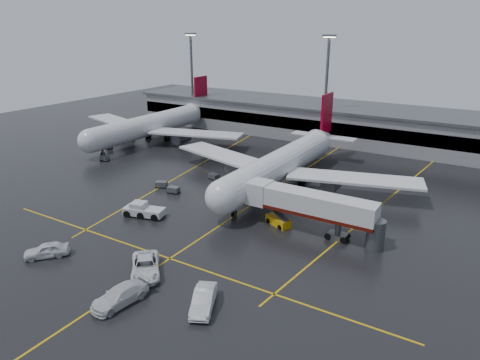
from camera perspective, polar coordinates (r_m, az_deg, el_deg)
The scene contains 22 objects.
ground at distance 72.41m, azimuth 2.18°, elevation -2.81°, with size 220.00×220.00×0.00m, color black.
apron_line_centre at distance 72.41m, azimuth 2.18°, elevation -2.80°, with size 0.25×90.00×0.02m, color gold.
apron_line_stop at distance 56.17m, azimuth -9.12°, elevation -10.06°, with size 60.00×0.25×0.02m, color gold.
apron_line_left at distance 90.67m, azimuth -5.73°, elevation 1.78°, with size 0.25×70.00×0.02m, color gold.
apron_line_right at distance 75.23m, azimuth 18.09°, elevation -2.93°, with size 0.25×70.00×0.02m, color gold.
terminal at distance 113.69m, azimuth 14.29°, elevation 7.16°, with size 122.00×19.00×8.60m.
light_mast_left at distance 127.67m, azimuth -6.29°, elevation 13.56°, with size 3.00×1.20×25.45m.
light_mast_mid at distance 108.09m, azimuth 11.18°, elevation 12.25°, with size 3.00×1.20×25.45m.
main_airliner at distance 79.11m, azimuth 5.68°, elevation 2.30°, with size 48.80×45.60×14.10m.
second_airliner at distance 112.02m, azimuth -11.24°, elevation 7.16°, with size 48.80×45.60×14.10m.
jet_bridge at distance 61.17m, azimuth 9.16°, elevation -3.41°, with size 19.90×3.40×6.05m.
pushback_tractor at distance 68.32m, azimuth -12.49°, elevation -3.90°, with size 6.63×4.02×2.22m.
belt_loader at distance 64.14m, azimuth 5.01°, elevation -5.33°, with size 4.34×3.15×2.53m.
service_van_a at distance 53.13m, azimuth -12.20°, elevation -10.94°, with size 3.18×6.90×1.92m, color white.
service_van_b at distance 48.76m, azimuth -15.38°, elevation -14.30°, with size 2.61×6.41×1.86m, color silver.
service_van_c at distance 46.61m, azimuth -4.76°, elevation -15.28°, with size 2.02×5.79×1.91m, color silver.
service_van_d at distance 60.58m, azimuth -23.87°, elevation -8.33°, with size 2.16×5.37×1.83m, color silver.
baggage_cart_a at distance 76.67m, azimuth -8.66°, elevation -1.23°, with size 2.17×1.58×1.12m.
baggage_cart_b at distance 79.66m, azimuth -10.19°, elevation -0.51°, with size 2.37×2.04×1.12m.
baggage_cart_c at distance 82.64m, azimuth -3.38°, elevation 0.51°, with size 2.28×1.80×1.12m.
baggage_cart_d at distance 107.68m, azimuth -16.74°, elevation 4.24°, with size 2.36×2.01×1.12m.
baggage_cart_e at distance 98.35m, azimuth -17.21°, elevation 2.78°, with size 2.09×1.45×1.12m.
Camera 1 is at (32.70, -58.46, 27.52)m, focal length 32.78 mm.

